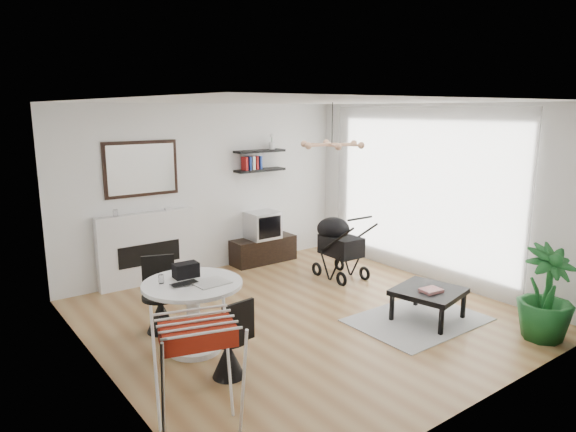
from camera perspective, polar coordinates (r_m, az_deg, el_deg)
floor at (r=6.73m, az=1.75°, el=-11.06°), size 5.00×5.00×0.00m
ceiling at (r=6.20m, az=1.91°, el=12.60°), size 5.00×5.00×0.00m
wall_back at (r=8.40m, az=-8.86°, el=3.02°), size 5.00×0.00×5.00m
wall_left at (r=5.19m, az=-20.35°, el=-3.04°), size 0.00×5.00×5.00m
wall_right at (r=8.10m, az=15.82°, el=2.39°), size 0.00×5.00×5.00m
sheer_curtain at (r=8.14m, az=14.28°, el=2.52°), size 0.04×3.60×2.60m
fireplace at (r=8.02m, az=-15.41°, el=-2.55°), size 1.50×0.17×2.16m
shelf_lower at (r=8.72m, az=-3.14°, el=5.12°), size 0.90×0.25×0.04m
shelf_upper at (r=8.69m, az=-3.17°, el=7.22°), size 0.90×0.25×0.04m
pendant_lamp at (r=6.90m, az=4.90°, el=7.91°), size 0.90×0.90×0.10m
tv_console at (r=8.92m, az=-2.75°, el=-3.79°), size 1.16×0.41×0.43m
crt_tv at (r=8.80m, az=-2.86°, el=-1.00°), size 0.53×0.46×0.46m
dining_table at (r=5.74m, az=-10.49°, el=-9.78°), size 1.08×1.08×0.79m
laptop at (r=5.55m, az=-11.26°, el=-7.51°), size 0.30×0.20×0.02m
black_bag at (r=5.80m, az=-11.29°, el=-5.92°), size 0.28×0.17×0.16m
newspaper at (r=5.59m, az=-8.57°, el=-7.33°), size 0.38×0.32×0.01m
drinking_glass at (r=5.67m, az=-13.91°, el=-6.80°), size 0.06×0.06×0.10m
chair_far at (r=6.39m, az=-13.96°, el=-9.95°), size 0.47×0.48×0.89m
chair_near at (r=5.26m, az=-6.55°, el=-14.83°), size 0.40×0.41×0.83m
drying_rack at (r=4.39m, az=-9.95°, el=-16.82°), size 0.81×0.78×0.99m
stroller at (r=8.14m, az=5.62°, el=-3.65°), size 0.55×0.88×1.06m
rug at (r=6.81m, az=14.20°, el=-11.11°), size 1.64×1.18×0.01m
coffee_table at (r=6.73m, az=15.35°, el=-8.21°), size 0.91×0.91×0.39m
magazines at (r=6.63m, az=15.60°, el=-7.94°), size 0.27×0.23×0.04m
potted_plant at (r=6.61m, az=26.76°, el=-7.68°), size 0.78×0.78×1.10m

